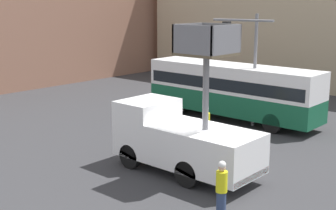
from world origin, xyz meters
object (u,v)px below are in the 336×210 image
(utility_truck, at_px, (182,137))
(city_bus, at_px, (232,88))
(traffic_light_pole, at_px, (246,53))
(road_worker_directing, at_px, (206,125))
(road_worker_near_truck, at_px, (221,189))

(utility_truck, distance_m, city_bus, 9.43)
(traffic_light_pole, bearing_deg, road_worker_directing, 179.73)
(traffic_light_pole, bearing_deg, city_bus, 50.03)
(utility_truck, height_order, city_bus, utility_truck)
(utility_truck, bearing_deg, city_bus, 21.77)
(city_bus, xyz_separation_m, road_worker_directing, (-4.93, -1.84, -0.95))
(utility_truck, bearing_deg, road_worker_near_truck, -122.63)
(utility_truck, xyz_separation_m, city_bus, (8.75, 3.50, 0.42))
(city_bus, relative_size, traffic_light_pole, 1.73)
(utility_truck, height_order, road_worker_near_truck, utility_truck)
(city_bus, xyz_separation_m, road_worker_near_truck, (-11.06, -7.10, -0.94))
(city_bus, height_order, road_worker_directing, city_bus)
(road_worker_near_truck, relative_size, road_worker_directing, 1.01)
(road_worker_near_truck, bearing_deg, road_worker_directing, -124.88)
(traffic_light_pole, xyz_separation_m, road_worker_directing, (-3.37, 0.02, -3.27))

